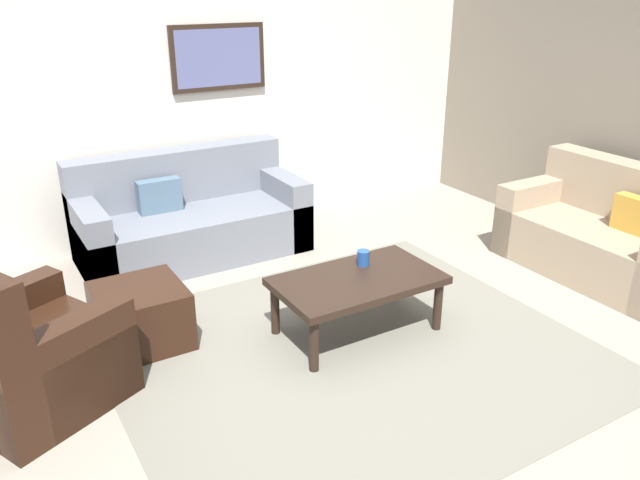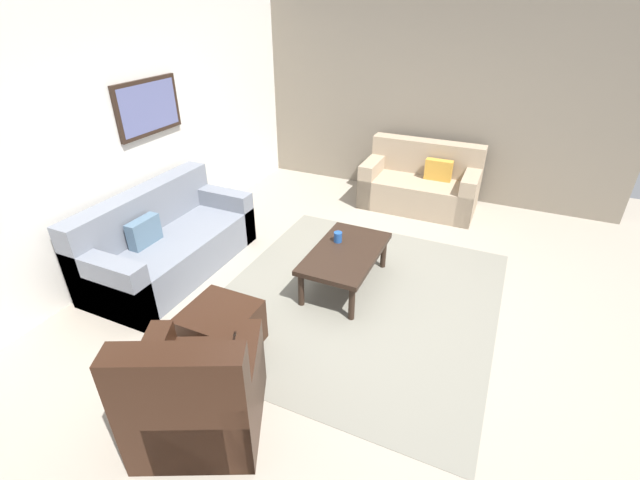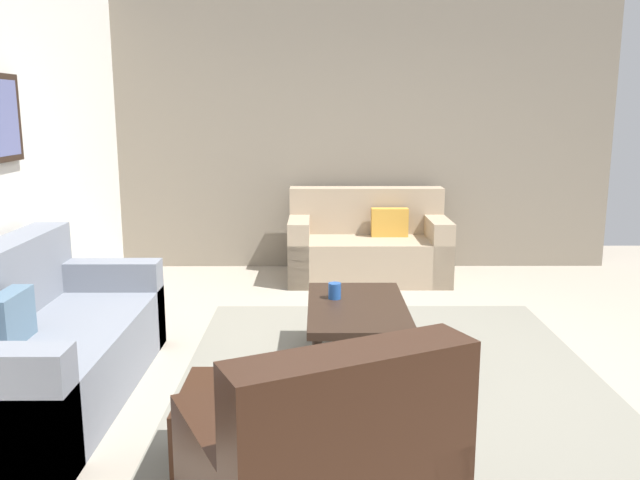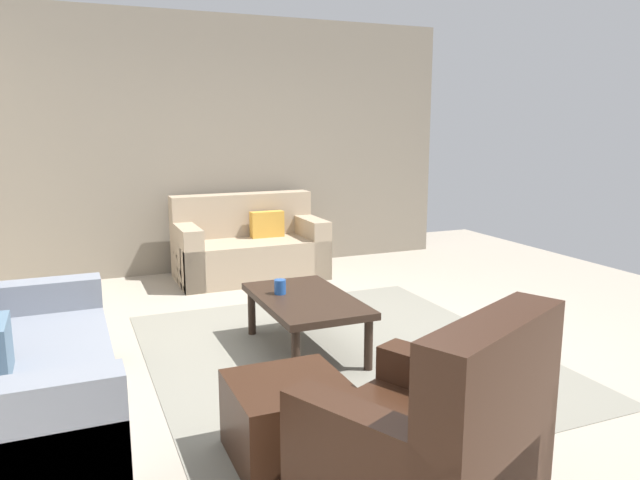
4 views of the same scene
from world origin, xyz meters
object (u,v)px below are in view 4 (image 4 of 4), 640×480
armchair_leather (435,461)px  cup (280,287)px  couch_loveseat (248,249)px  ottoman (289,420)px  couch_main (6,381)px  coffee_table (305,304)px

armchair_leather → cup: size_ratio=9.94×
couch_loveseat → cup: size_ratio=14.41×
cup → armchair_leather: bearing=177.2°
couch_loveseat → armchair_leather: armchair_leather is taller
cup → ottoman: bearing=162.3°
couch_loveseat → cup: (-2.16, 0.38, 0.16)m
couch_main → couch_loveseat: (2.80, -2.14, 0.00)m
ottoman → coffee_table: bearing=-24.9°
coffee_table → cup: 0.23m
cup → couch_loveseat: bearing=-10.1°
coffee_table → couch_loveseat: bearing=-6.0°
couch_loveseat → ottoman: (-3.60, 0.84, -0.10)m
ottoman → cup: (1.44, -0.46, 0.26)m
couch_loveseat → armchair_leather: bearing=173.6°
coffee_table → couch_main: bearing=104.7°
couch_loveseat → couch_main: bearing=142.6°
couch_main → coffee_table: couch_main is taller
ottoman → coffee_table: coffee_table is taller
couch_main → coffee_table: 1.97m
armchair_leather → coffee_table: armchair_leather is taller
couch_main → armchair_leather: bearing=-133.2°
couch_main → couch_loveseat: bearing=-37.4°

